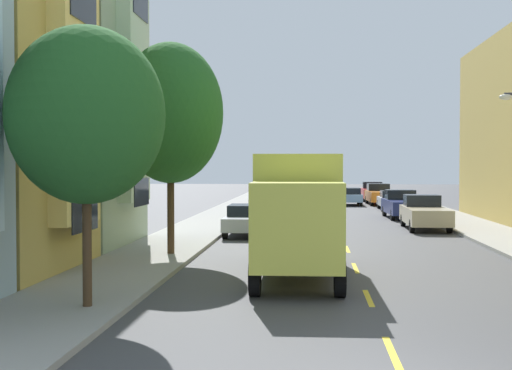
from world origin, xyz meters
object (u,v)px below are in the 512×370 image
object	(u,v)px
parked_sedan_forest	(274,197)
street_tree_second	(170,113)
parked_sedan_silver	(246,219)
parked_pickup_red	(373,192)
street_tree_nearest	(86,115)
parked_pickup_navy	(402,205)
moving_sky_sedan	(350,196)
parked_pickup_burgundy	(278,193)
delivery_box_truck	(298,208)
parked_sedan_white	(392,200)
parked_pickup_champagne	(425,213)
parked_pickup_orange	(380,195)
parked_pickup_black	(267,202)

from	to	relation	value
parked_sedan_forest	street_tree_second	bearing A→B (deg)	-93.91
street_tree_second	parked_sedan_silver	xyz separation A→B (m)	(1.95, 7.89, -4.39)
parked_sedan_forest	parked_pickup_red	bearing A→B (deg)	47.30
street_tree_nearest	parked_sedan_forest	world-z (taller)	street_tree_nearest
parked_pickup_navy	moving_sky_sedan	xyz separation A→B (m)	(-2.45, 13.83, -0.08)
street_tree_nearest	parked_pickup_burgundy	bearing A→B (deg)	87.43
parked_sedan_forest	parked_sedan_silver	bearing A→B (deg)	-90.36
street_tree_nearest	delivery_box_truck	bearing A→B (deg)	50.26
parked_sedan_white	street_tree_nearest	bearing A→B (deg)	-106.79
parked_sedan_white	parked_pickup_champagne	size ratio (longest dim) A/B	0.85
parked_sedan_forest	parked_pickup_champagne	distance (m)	20.83
parked_pickup_red	parked_pickup_orange	distance (m)	6.09
parked_sedan_silver	parked_sedan_forest	xyz separation A→B (m)	(0.14, 22.74, 0.00)
street_tree_second	parked_pickup_navy	size ratio (longest dim) A/B	1.40
parked_pickup_navy	parked_pickup_orange	size ratio (longest dim) A/B	1.00
parked_pickup_orange	parked_sedan_forest	size ratio (longest dim) A/B	1.18
delivery_box_truck	parked_sedan_forest	xyz separation A→B (m)	(-2.50, 34.35, -1.26)
street_tree_nearest	parked_sedan_white	size ratio (longest dim) A/B	1.38
parked_sedan_white	parked_pickup_burgundy	bearing A→B (deg)	132.18
parked_pickup_red	delivery_box_truck	bearing A→B (deg)	-97.94
parked_pickup_red	parked_sedan_forest	distance (m)	12.66
delivery_box_truck	parked_sedan_silver	distance (m)	11.98
parked_pickup_burgundy	parked_sedan_white	xyz separation A→B (m)	(8.83, -9.74, -0.08)
parked_pickup_navy	parked_pickup_burgundy	world-z (taller)	same
street_tree_nearest	parked_pickup_champagne	world-z (taller)	street_tree_nearest
parked_sedan_white	moving_sky_sedan	distance (m)	6.70
parked_pickup_burgundy	moving_sky_sedan	world-z (taller)	parked_pickup_burgundy
street_tree_second	parked_sedan_white	distance (m)	29.27
parked_pickup_black	street_tree_second	bearing A→B (deg)	-95.71
parked_pickup_orange	parked_sedan_white	world-z (taller)	parked_pickup_orange
delivery_box_truck	parked_pickup_burgundy	bearing A→B (deg)	93.61
parked_pickup_red	parked_sedan_white	bearing A→B (deg)	-89.13
street_tree_second	parked_pickup_navy	world-z (taller)	street_tree_second
parked_pickup_navy	parked_pickup_black	world-z (taller)	same
street_tree_nearest	parked_pickup_orange	xyz separation A→B (m)	(10.69, 43.10, -3.57)
parked_sedan_forest	parked_pickup_burgundy	distance (m)	5.93
parked_pickup_navy	street_tree_second	bearing A→B (deg)	-119.11
parked_sedan_silver	parked_pickup_orange	xyz separation A→B (m)	(8.74, 25.96, 0.08)
delivery_box_truck	parked_pickup_black	size ratio (longest dim) A/B	1.49
parked_sedan_white	delivery_box_truck	bearing A→B (deg)	-101.63
parked_sedan_silver	parked_pickup_burgundy	xyz separation A→B (m)	(0.11, 28.67, 0.08)
parked_pickup_black	moving_sky_sedan	xyz separation A→B (m)	(6.08, 11.78, -0.08)
street_tree_nearest	moving_sky_sedan	bearing A→B (deg)	79.01
street_tree_second	parked_pickup_burgundy	size ratio (longest dim) A/B	1.41
delivery_box_truck	parked_pickup_burgundy	distance (m)	40.38
parked_pickup_orange	parked_pickup_burgundy	bearing A→B (deg)	162.54
parked_pickup_red	moving_sky_sedan	size ratio (longest dim) A/B	1.18
parked_sedan_white	moving_sky_sedan	world-z (taller)	same
street_tree_second	parked_pickup_navy	distance (m)	22.31
parked_sedan_silver	street_tree_second	bearing A→B (deg)	-103.89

